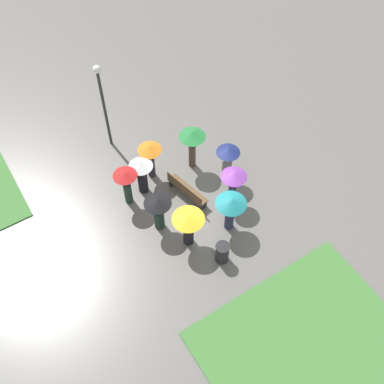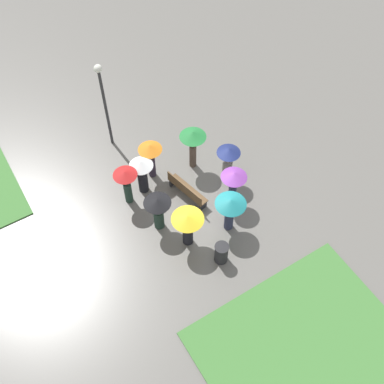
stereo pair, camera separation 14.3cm
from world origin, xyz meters
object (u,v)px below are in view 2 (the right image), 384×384
object	(u,v)px
park_bench	(186,190)
crowd_person_orange	(151,153)
crowd_person_navy	(228,160)
crowd_person_yellow	(188,224)
crowd_person_green	(193,140)
crowd_person_teal	(230,207)
lamp_post	(103,96)
crowd_person_white	(142,171)
crowd_person_red	(126,181)
trash_bin	(221,253)
crowd_person_black	(158,209)
crowd_person_purple	(234,180)

from	to	relation	value
park_bench	crowd_person_orange	bearing A→B (deg)	6.55
crowd_person_navy	crowd_person_yellow	world-z (taller)	crowd_person_navy
crowd_person_green	crowd_person_teal	bearing A→B (deg)	109.90
lamp_post	crowd_person_white	world-z (taller)	lamp_post
crowd_person_red	crowd_person_white	bearing A→B (deg)	105.72
crowd_person_yellow	crowd_person_green	xyz separation A→B (m)	(3.09, -2.12, 0.34)
crowd_person_white	trash_bin	bearing A→B (deg)	131.18
crowd_person_navy	crowd_person_red	bearing A→B (deg)	-57.94
park_bench	lamp_post	size ratio (longest dim) A/B	0.46
crowd_person_black	crowd_person_white	distance (m)	1.88
trash_bin	crowd_person_navy	distance (m)	3.89
crowd_person_yellow	crowd_person_black	xyz separation A→B (m)	(1.18, 0.57, -0.08)
crowd_person_green	crowd_person_teal	distance (m)	3.39
crowd_person_orange	crowd_person_green	distance (m)	1.77
lamp_post	crowd_person_teal	size ratio (longest dim) A/B	2.40
lamp_post	crowd_person_teal	distance (m)	6.72
crowd_person_teal	crowd_person_white	bearing A→B (deg)	-47.56
crowd_person_yellow	crowd_person_white	xyz separation A→B (m)	(3.03, 0.25, -0.02)
crowd_person_green	crowd_person_red	xyz separation A→B (m)	(-0.23, 3.13, -0.32)
park_bench	crowd_person_navy	xyz separation A→B (m)	(-0.04, -1.91, 0.71)
crowd_person_orange	crowd_person_green	bearing A→B (deg)	-154.40
crowd_person_green	crowd_person_white	size ratio (longest dim) A/B	1.12
crowd_person_white	crowd_person_green	bearing A→B (deg)	-148.93
lamp_post	crowd_person_purple	world-z (taller)	lamp_post
crowd_person_navy	crowd_person_green	distance (m)	1.61
trash_bin	crowd_person_red	size ratio (longest dim) A/B	0.50
park_bench	lamp_post	xyz separation A→B (m)	(4.25, 1.25, 2.27)
trash_bin	crowd_person_green	xyz separation A→B (m)	(4.38, -1.49, 1.11)
crowd_person_yellow	crowd_person_red	distance (m)	3.03
park_bench	crowd_person_teal	size ratio (longest dim) A/B	1.10
crowd_person_orange	crowd_person_black	distance (m)	2.55
crowd_person_purple	crowd_person_navy	bearing A→B (deg)	104.19
park_bench	trash_bin	distance (m)	3.11
park_bench	crowd_person_purple	distance (m)	2.00
crowd_person_navy	park_bench	bearing A→B (deg)	-43.60
park_bench	crowd_person_red	size ratio (longest dim) A/B	1.06
park_bench	crowd_person_purple	bearing A→B (deg)	-140.16
lamp_post	trash_bin	bearing A→B (deg)	-173.36
trash_bin	crowd_person_white	size ratio (longest dim) A/B	0.51
crowd_person_purple	crowd_person_white	bearing A→B (deg)	177.44
crowd_person_black	crowd_person_red	bearing A→B (deg)	15.02
crowd_person_black	crowd_person_teal	bearing A→B (deg)	-122.45
lamp_post	crowd_person_navy	world-z (taller)	lamp_post
lamp_post	crowd_person_red	world-z (taller)	lamp_post
crowd_person_purple	lamp_post	bearing A→B (deg)	154.77
lamp_post	trash_bin	size ratio (longest dim) A/B	4.59
park_bench	crowd_person_black	size ratio (longest dim) A/B	1.12
crowd_person_navy	crowd_person_yellow	xyz separation A→B (m)	(-1.75, 2.93, 0.05)
park_bench	lamp_post	world-z (taller)	lamp_post
lamp_post	crowd_person_red	distance (m)	3.60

